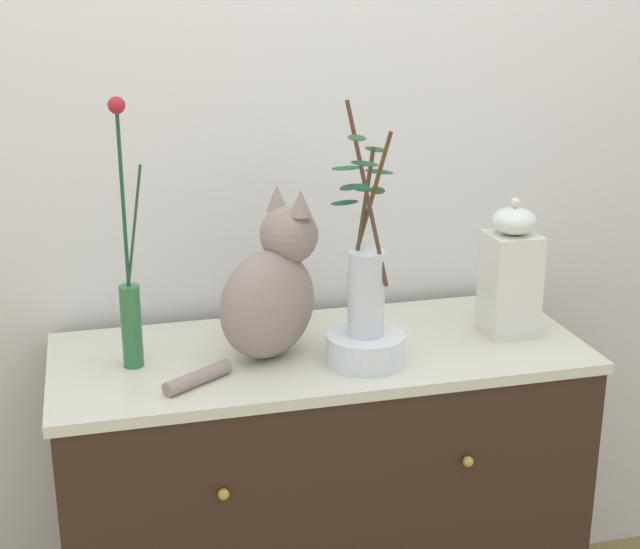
{
  "coord_description": "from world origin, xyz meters",
  "views": [
    {
      "loc": [
        -0.49,
        -1.92,
        1.71
      ],
      "look_at": [
        0.0,
        0.0,
        1.06
      ],
      "focal_mm": 51.93,
      "sensor_mm": 36.0,
      "label": 1
    }
  ],
  "objects_px": {
    "vase_slim_green": "(130,297)",
    "sideboard": "(320,513)",
    "jar_lidded_porcelain": "(511,273)",
    "bowl_porcelain": "(365,348)",
    "cat_sitting": "(271,290)",
    "vase_glass_clear": "(366,278)"
  },
  "relations": [
    {
      "from": "sideboard",
      "to": "cat_sitting",
      "type": "distance_m",
      "value": 0.6
    },
    {
      "from": "sideboard",
      "to": "vase_glass_clear",
      "type": "distance_m",
      "value": 0.65
    },
    {
      "from": "bowl_porcelain",
      "to": "cat_sitting",
      "type": "bearing_deg",
      "value": 153.01
    },
    {
      "from": "sideboard",
      "to": "jar_lidded_porcelain",
      "type": "height_order",
      "value": "jar_lidded_porcelain"
    },
    {
      "from": "vase_slim_green",
      "to": "vase_glass_clear",
      "type": "xyz_separation_m",
      "value": [
        0.5,
        -0.11,
        0.04
      ]
    },
    {
      "from": "vase_slim_green",
      "to": "vase_glass_clear",
      "type": "distance_m",
      "value": 0.51
    },
    {
      "from": "vase_glass_clear",
      "to": "jar_lidded_porcelain",
      "type": "distance_m",
      "value": 0.4
    },
    {
      "from": "jar_lidded_porcelain",
      "to": "sideboard",
      "type": "bearing_deg",
      "value": 177.88
    },
    {
      "from": "sideboard",
      "to": "bowl_porcelain",
      "type": "distance_m",
      "value": 0.49
    },
    {
      "from": "sideboard",
      "to": "vase_slim_green",
      "type": "bearing_deg",
      "value": 179.3
    },
    {
      "from": "cat_sitting",
      "to": "jar_lidded_porcelain",
      "type": "height_order",
      "value": "cat_sitting"
    },
    {
      "from": "cat_sitting",
      "to": "bowl_porcelain",
      "type": "distance_m",
      "value": 0.25
    },
    {
      "from": "sideboard",
      "to": "jar_lidded_porcelain",
      "type": "distance_m",
      "value": 0.75
    },
    {
      "from": "sideboard",
      "to": "cat_sitting",
      "type": "relative_size",
      "value": 3.04
    },
    {
      "from": "cat_sitting",
      "to": "vase_glass_clear",
      "type": "distance_m",
      "value": 0.22
    },
    {
      "from": "bowl_porcelain",
      "to": "vase_glass_clear",
      "type": "distance_m",
      "value": 0.17
    },
    {
      "from": "cat_sitting",
      "to": "jar_lidded_porcelain",
      "type": "bearing_deg",
      "value": -0.95
    },
    {
      "from": "vase_slim_green",
      "to": "jar_lidded_porcelain",
      "type": "xyz_separation_m",
      "value": [
        0.89,
        -0.02,
        -0.01
      ]
    },
    {
      "from": "cat_sitting",
      "to": "jar_lidded_porcelain",
      "type": "distance_m",
      "value": 0.58
    },
    {
      "from": "sideboard",
      "to": "jar_lidded_porcelain",
      "type": "bearing_deg",
      "value": -2.12
    },
    {
      "from": "vase_slim_green",
      "to": "sideboard",
      "type": "bearing_deg",
      "value": -0.7
    },
    {
      "from": "cat_sitting",
      "to": "vase_slim_green",
      "type": "bearing_deg",
      "value": 177.66
    }
  ]
}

